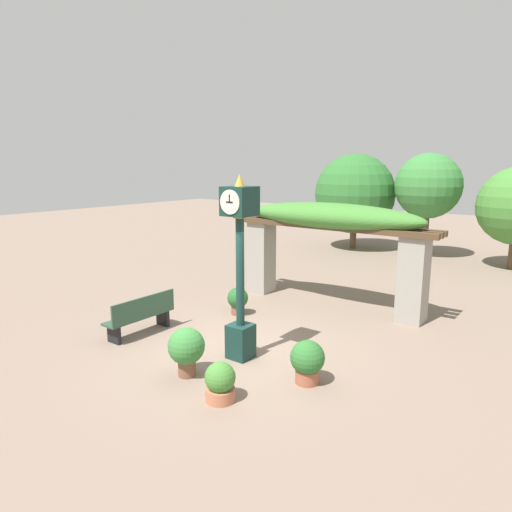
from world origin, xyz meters
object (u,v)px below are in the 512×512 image
at_px(potted_plant_near_left, 307,360).
at_px(potted_plant_near_right, 186,348).
at_px(potted_plant_far_right, 220,382).
at_px(park_bench, 141,315).
at_px(potted_plant_far_left, 238,300).
at_px(pedestal_clock, 240,265).

height_order(potted_plant_near_left, potted_plant_near_right, potted_plant_near_right).
relative_size(potted_plant_near_left, potted_plant_far_right, 1.19).
bearing_deg(park_bench, potted_plant_far_left, 160.58).
relative_size(potted_plant_near_right, park_bench, 0.53).
xyz_separation_m(potted_plant_near_right, potted_plant_far_right, (1.06, -0.30, -0.21)).
bearing_deg(potted_plant_near_left, potted_plant_near_right, -150.51).
bearing_deg(potted_plant_far_left, potted_plant_near_right, -65.89).
bearing_deg(potted_plant_near_right, potted_plant_far_left, 114.11).
bearing_deg(potted_plant_far_right, park_bench, 161.16).
relative_size(pedestal_clock, potted_plant_near_right, 3.98).
bearing_deg(potted_plant_near_right, park_bench, 159.86).
distance_m(potted_plant_near_right, park_bench, 2.41).
bearing_deg(park_bench, pedestal_clock, 98.06).
relative_size(potted_plant_far_left, potted_plant_far_right, 1.07).
bearing_deg(potted_plant_far_right, potted_plant_near_right, 163.99).
relative_size(potted_plant_near_left, potted_plant_near_right, 0.86).
height_order(pedestal_clock, potted_plant_near_right, pedestal_clock).
height_order(potted_plant_near_right, potted_plant_far_right, potted_plant_near_right).
height_order(pedestal_clock, park_bench, pedestal_clock).
relative_size(pedestal_clock, park_bench, 2.10).
bearing_deg(potted_plant_near_left, potted_plant_far_left, 146.97).
bearing_deg(potted_plant_far_left, park_bench, -109.42).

